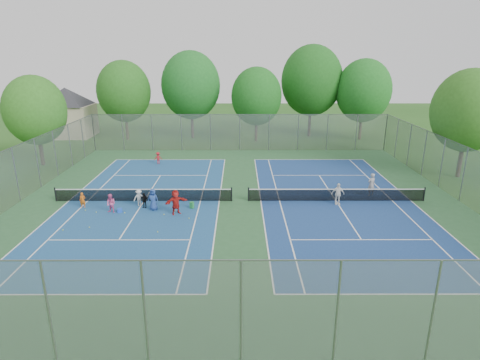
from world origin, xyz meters
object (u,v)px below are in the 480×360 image
Objects in this scene: net_right at (336,195)px; ball_crate at (120,210)px; net_left at (144,195)px; ball_hopper at (192,205)px; instructor at (371,185)px.

net_right reaches higher than ball_crate.
net_left is 27.44× the size of ball_hopper.
net_left is 3.93m from ball_hopper.
net_right is (14.00, 0.00, 0.00)m from net_left.
ball_crate is 4.87m from ball_hopper.
ball_hopper is (4.82, 0.70, 0.10)m from ball_crate.
ball_hopper is 0.27× the size of instructor.
instructor reaches higher than ball_crate.
ball_crate is (-15.16, -2.12, -0.32)m from net_right.
ball_hopper is 13.49m from instructor.
net_left is 1.00× the size of net_right.
net_right is 3.13m from instructor.
net_left is 16.92m from instructor.
ball_hopper is (-10.35, -1.42, -0.22)m from net_right.
instructor reaches higher than net_left.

